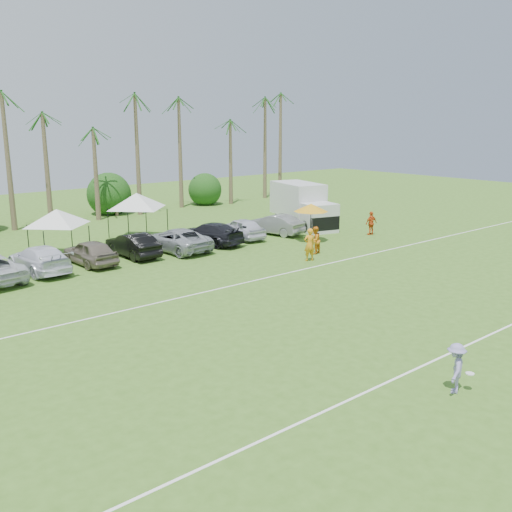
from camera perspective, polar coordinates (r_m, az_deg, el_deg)
ground at (r=20.38m, az=21.93°, el=-11.56°), size 120.00×120.00×0.00m
field_lines at (r=24.74m, az=5.41°, el=-6.16°), size 80.00×12.10×0.01m
palm_tree_5 at (r=49.20m, az=-20.69°, el=12.68°), size 2.40×2.40×9.90m
palm_tree_6 at (r=50.71m, az=-16.40°, el=13.97°), size 2.40×2.40×10.90m
palm_tree_7 at (r=52.49m, az=-12.33°, el=15.09°), size 2.40×2.40×11.90m
palm_tree_8 at (r=54.99m, az=-7.49°, el=12.49°), size 2.40×2.40×8.90m
palm_tree_9 at (r=57.84m, az=-3.22°, el=13.49°), size 2.40×2.40×9.90m
palm_tree_10 at (r=60.98m, az=0.65°, el=14.31°), size 2.40×2.40×10.90m
palm_tree_11 at (r=63.67m, az=3.48°, el=15.02°), size 2.40×2.40×11.90m
bush_tree_2 at (r=52.84m, az=-14.32°, el=5.98°), size 4.00×4.00×4.00m
bush_tree_3 at (r=57.84m, az=-5.33°, el=6.94°), size 4.00×4.00×4.00m
sideline_player_a at (r=34.38m, az=5.36°, el=1.15°), size 0.83×0.65×1.99m
sideline_player_b at (r=36.23m, az=5.92°, el=1.58°), size 0.99×0.85×1.75m
sideline_player_c at (r=42.94m, az=11.45°, el=3.24°), size 1.07×0.55×1.75m
box_truck at (r=45.34m, az=4.72°, el=5.21°), size 4.02×7.04×3.42m
canopy_tent_left at (r=36.98m, az=-19.35°, el=4.44°), size 4.30×4.30×3.48m
canopy_tent_right at (r=41.34m, az=-11.88°, el=6.18°), size 4.71×4.71×3.81m
market_umbrella at (r=39.58m, az=5.52°, el=4.84°), size 2.41×2.41×2.68m
frisbee_player at (r=19.00m, az=19.33°, el=-10.54°), size 1.19×1.01×1.60m
parked_car_3 at (r=33.95m, az=-20.85°, el=-0.28°), size 2.32×5.22×1.49m
parked_car_4 at (r=34.76m, az=-16.26°, el=0.37°), size 1.99×4.45×1.49m
parked_car_5 at (r=36.15m, az=-12.22°, el=1.10°), size 1.66×4.54×1.49m
parked_car_6 at (r=37.19m, az=-8.00°, el=1.62°), size 2.87×5.52×1.49m
parked_car_7 at (r=39.01m, az=-4.66°, el=2.26°), size 3.08×5.44×1.49m
parked_car_8 at (r=40.80m, az=-1.45°, el=2.79°), size 2.27×4.54×1.49m
parked_car_9 at (r=42.39m, az=1.89°, el=3.19°), size 2.46×4.74×1.49m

